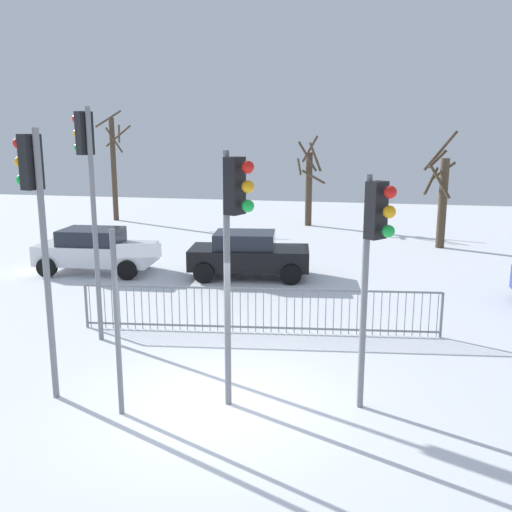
{
  "coord_description": "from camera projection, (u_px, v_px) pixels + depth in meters",
  "views": [
    {
      "loc": [
        2.45,
        -8.71,
        4.55
      ],
      "look_at": [
        0.05,
        2.87,
        2.0
      ],
      "focal_mm": 39.93,
      "sensor_mm": 36.0,
      "label": 1
    }
  ],
  "objects": [
    {
      "name": "car_white_mid",
      "position": [
        95.0,
        250.0,
        18.93
      ],
      "size": [
        3.92,
        2.17,
        1.47
      ],
      "rotation": [
        0.0,
        0.0,
        0.08
      ],
      "color": "silver",
      "rests_on": "ground"
    },
    {
      "name": "direction_sign_post",
      "position": [
        120.0,
        313.0,
        9.09
      ],
      "size": [
        0.75,
        0.31,
        3.1
      ],
      "rotation": [
        0.0,
        0.0,
        0.34
      ],
      "color": "slate",
      "rests_on": "ground"
    },
    {
      "name": "traffic_light_foreground_right",
      "position": [
        35.0,
        205.0,
        9.4
      ],
      "size": [
        0.55,
        0.37,
        4.65
      ],
      "rotation": [
        0.0,
        0.0,
        1.26
      ],
      "color": "slate",
      "rests_on": "ground"
    },
    {
      "name": "traffic_light_rear_left",
      "position": [
        374.0,
        242.0,
        8.97
      ],
      "size": [
        0.48,
        0.45,
        3.93
      ],
      "rotation": [
        0.0,
        0.0,
        4.05
      ],
      "color": "slate",
      "rests_on": "ground"
    },
    {
      "name": "bare_tree_centre",
      "position": [
        442.0,
        196.0,
        22.84
      ],
      "size": [
        1.33,
        1.52,
        4.68
      ],
      "color": "#473828",
      "rests_on": "ground"
    },
    {
      "name": "bare_tree_left",
      "position": [
        114.0,
        165.0,
        29.98
      ],
      "size": [
        1.77,
        1.64,
        5.78
      ],
      "color": "#473828",
      "rests_on": "ground"
    },
    {
      "name": "ground_plane",
      "position": [
        219.0,
        404.0,
        9.78
      ],
      "size": [
        60.0,
        60.0,
        0.0
      ],
      "primitive_type": "plane",
      "color": "white"
    },
    {
      "name": "car_black_near",
      "position": [
        248.0,
        254.0,
        18.29
      ],
      "size": [
        3.99,
        2.34,
        1.47
      ],
      "rotation": [
        0.0,
        0.0,
        0.13
      ],
      "color": "black",
      "rests_on": "ground"
    },
    {
      "name": "pedestrian_guard_railing",
      "position": [
        260.0,
        310.0,
        13.2
      ],
      "size": [
        8.27,
        1.09,
        1.07
      ],
      "rotation": [
        0.0,
        0.0,
        0.12
      ],
      "color": "slate",
      "rests_on": "ground"
    },
    {
      "name": "bare_tree_right",
      "position": [
        309.0,
        184.0,
        28.34
      ],
      "size": [
        1.53,
        1.3,
        4.47
      ],
      "color": "#473828",
      "rests_on": "ground"
    },
    {
      "name": "traffic_light_mid_right",
      "position": [
        88.0,
        173.0,
        12.16
      ],
      "size": [
        0.52,
        0.41,
        5.11
      ],
      "rotation": [
        0.0,
        0.0,
        1.07
      ],
      "color": "slate",
      "rests_on": "ground"
    },
    {
      "name": "traffic_light_rear_right",
      "position": [
        234.0,
        223.0,
        9.05
      ],
      "size": [
        0.54,
        0.38,
        4.3
      ],
      "rotation": [
        0.0,
        0.0,
        4.35
      ],
      "color": "slate",
      "rests_on": "ground"
    }
  ]
}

